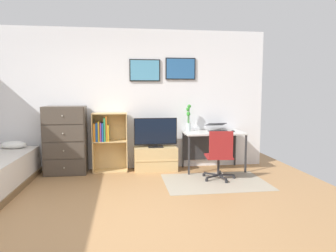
{
  "coord_description": "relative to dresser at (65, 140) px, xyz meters",
  "views": [
    {
      "loc": [
        0.25,
        -3.8,
        1.52
      ],
      "look_at": [
        0.99,
        1.5,
        0.93
      ],
      "focal_mm": 33.98,
      "sensor_mm": 36.0,
      "label": 1
    }
  ],
  "objects": [
    {
      "name": "laptop",
      "position": [
        2.87,
        0.0,
        0.18
      ],
      "size": [
        0.4,
        0.43,
        0.16
      ],
      "rotation": [
        0.0,
        0.0,
        0.09
      ],
      "color": "#333338",
      "rests_on": "desk"
    },
    {
      "name": "wine_glass",
      "position": [
        2.4,
        -0.17,
        0.25
      ],
      "size": [
        0.07,
        0.07,
        0.18
      ],
      "color": "silver",
      "rests_on": "desk"
    },
    {
      "name": "wall_back_with_posters",
      "position": [
        0.83,
        0.27,
        0.73
      ],
      "size": [
        6.12,
        0.09,
        2.7
      ],
      "color": "white",
      "rests_on": "ground_plane"
    },
    {
      "name": "television",
      "position": [
        1.66,
        -0.01,
        0.11
      ],
      "size": [
        0.81,
        0.16,
        0.56
      ],
      "color": "black",
      "rests_on": "tv_stand"
    },
    {
      "name": "bamboo_vase",
      "position": [
        2.31,
        0.09,
        0.36
      ],
      "size": [
        0.1,
        0.09,
        0.52
      ],
      "color": "silver",
      "rests_on": "desk"
    },
    {
      "name": "dresser",
      "position": [
        0.0,
        0.0,
        0.0
      ],
      "size": [
        0.75,
        0.46,
        1.25
      ],
      "color": "#4C4238",
      "rests_on": "ground_plane"
    },
    {
      "name": "desk",
      "position": [
        2.77,
        -0.02,
        -0.01
      ],
      "size": [
        1.14,
        0.64,
        0.74
      ],
      "color": "silver",
      "rests_on": "ground_plane"
    },
    {
      "name": "office_chair",
      "position": [
        2.67,
        -0.82,
        -0.17
      ],
      "size": [
        0.57,
        0.58,
        0.86
      ],
      "rotation": [
        0.0,
        0.0,
        -0.11
      ],
      "color": "#232326",
      "rests_on": "ground_plane"
    },
    {
      "name": "computer_mouse",
      "position": [
        3.14,
        -0.14,
        0.13
      ],
      "size": [
        0.06,
        0.1,
        0.03
      ],
      "primitive_type": "ellipsoid",
      "color": "#262628",
      "rests_on": "desk"
    },
    {
      "name": "ground_plane",
      "position": [
        0.81,
        -2.15,
        -0.62
      ],
      "size": [
        7.2,
        7.2,
        0.0
      ],
      "primitive_type": "plane",
      "color": "#A87A4C"
    },
    {
      "name": "bookshelf",
      "position": [
        0.74,
        0.07,
        0.02
      ],
      "size": [
        0.65,
        0.3,
        1.11
      ],
      "color": "tan",
      "rests_on": "ground_plane"
    },
    {
      "name": "tv_stand",
      "position": [
        1.66,
        0.02,
        -0.4
      ],
      "size": [
        0.81,
        0.41,
        0.45
      ],
      "color": "tan",
      "rests_on": "ground_plane"
    },
    {
      "name": "area_rug",
      "position": [
        2.57,
        -0.92,
        -0.62
      ],
      "size": [
        1.7,
        1.2,
        0.01
      ],
      "primitive_type": "cube",
      "color": "#9E937F",
      "rests_on": "ground_plane"
    }
  ]
}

